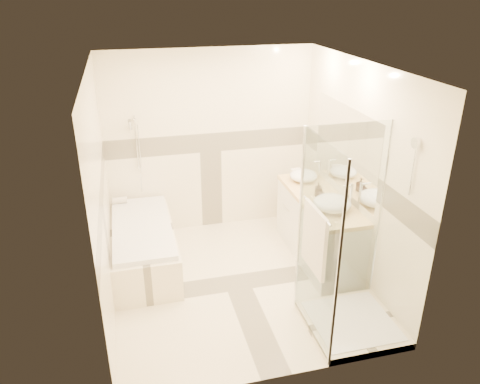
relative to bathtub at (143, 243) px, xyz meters
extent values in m
cube|color=#FDEEC9|center=(1.02, -0.65, -0.31)|extent=(2.80, 3.00, 0.01)
cube|color=white|center=(1.02, -0.65, 2.20)|extent=(2.80, 3.00, 0.01)
cube|color=#FFF0CB|center=(1.02, 0.85, 0.94)|extent=(2.80, 0.01, 2.50)
cube|color=#FFF0CB|center=(1.02, -2.15, 0.94)|extent=(2.80, 0.01, 2.50)
cube|color=#FFF0CB|center=(-0.38, -0.65, 0.94)|extent=(0.01, 3.00, 2.50)
cube|color=#FFF0CB|center=(2.43, -0.65, 0.94)|extent=(0.01, 3.00, 2.50)
cube|color=white|center=(2.41, -0.35, 1.14)|extent=(0.01, 1.60, 1.00)
cylinder|color=silver|center=(0.05, 0.82, 1.04)|extent=(0.02, 0.02, 0.70)
cube|color=#FFF0CB|center=(0.00, 0.00, -0.06)|extent=(0.75, 1.70, 0.50)
cube|color=white|center=(0.00, 0.00, 0.22)|extent=(0.69, 1.60, 0.06)
ellipsoid|color=white|center=(0.00, 0.00, 0.17)|extent=(0.56, 1.40, 0.16)
cube|color=white|center=(2.15, -0.35, 0.09)|extent=(0.55, 1.60, 0.80)
cylinder|color=silver|center=(1.86, -0.75, 0.24)|extent=(0.01, 0.24, 0.01)
cylinder|color=silver|center=(1.86, 0.05, 0.24)|extent=(0.01, 0.24, 0.01)
cube|color=#F5CF82|center=(2.15, -0.35, 0.52)|extent=(0.57, 1.62, 0.05)
cube|color=#FFF0CB|center=(1.97, -1.70, -0.27)|extent=(0.90, 0.90, 0.08)
cube|color=white|center=(1.97, -1.70, -0.22)|extent=(0.80, 0.80, 0.01)
cube|color=white|center=(1.53, -1.70, 0.73)|extent=(0.01, 0.90, 2.00)
cube|color=white|center=(1.97, -1.26, 0.73)|extent=(0.90, 0.01, 2.00)
cylinder|color=silver|center=(1.52, -2.15, 0.73)|extent=(0.03, 0.03, 2.00)
cylinder|color=silver|center=(1.52, -1.25, 0.73)|extent=(0.03, 0.03, 2.00)
cylinder|color=silver|center=(2.42, -1.25, 0.73)|extent=(0.03, 0.03, 2.00)
cylinder|color=silver|center=(2.38, -1.70, 1.64)|extent=(0.03, 0.10, 0.10)
cylinder|color=silver|center=(1.49, -1.70, 1.09)|extent=(0.02, 0.60, 0.02)
cube|color=white|center=(1.49, -1.70, 0.79)|extent=(0.04, 0.48, 0.62)
ellipsoid|color=white|center=(2.13, 0.18, 0.61)|extent=(0.36, 0.36, 0.14)
ellipsoid|color=white|center=(2.13, -0.71, 0.63)|extent=(0.43, 0.43, 0.17)
cylinder|color=silver|center=(2.35, 0.18, 0.68)|extent=(0.03, 0.03, 0.27)
cylinder|color=silver|center=(2.31, 0.18, 0.79)|extent=(0.10, 0.02, 0.02)
cylinder|color=silver|center=(2.35, -0.71, 0.70)|extent=(0.03, 0.03, 0.31)
cylinder|color=silver|center=(2.30, -0.71, 0.83)|extent=(0.11, 0.03, 0.03)
imported|color=black|center=(2.13, -0.31, 0.63)|extent=(0.10, 0.10, 0.17)
imported|color=black|center=(2.13, -0.39, 0.61)|extent=(0.14, 0.14, 0.13)
cube|color=white|center=(2.13, 0.35, 0.58)|extent=(0.18, 0.26, 0.08)
cylinder|color=white|center=(-0.24, 0.70, 0.30)|extent=(0.19, 0.09, 0.09)
camera|label=1|loc=(-0.06, -5.11, 2.93)|focal=35.00mm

